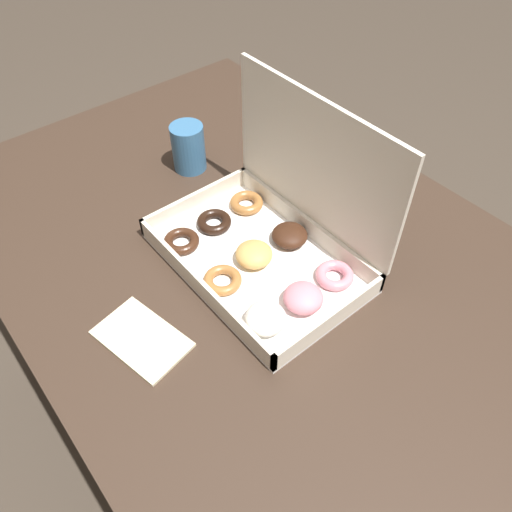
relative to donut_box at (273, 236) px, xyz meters
name	(u,v)px	position (x,y,z in m)	size (l,w,h in m)	color
ground_plane	(253,420)	(-0.05, -0.01, -0.83)	(8.00, 8.00, 0.00)	#42382D
dining_table	(252,279)	(-0.05, -0.01, -0.16)	(1.29, 0.87, 0.77)	#38281E
donut_box	(273,236)	(0.00, 0.00, 0.00)	(0.39, 0.26, 0.29)	white
coffee_mug	(188,147)	(-0.33, 0.04, 0.00)	(0.07, 0.07, 0.10)	teal
paper_napkin	(142,339)	(0.00, -0.28, -0.05)	(0.17, 0.12, 0.01)	beige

